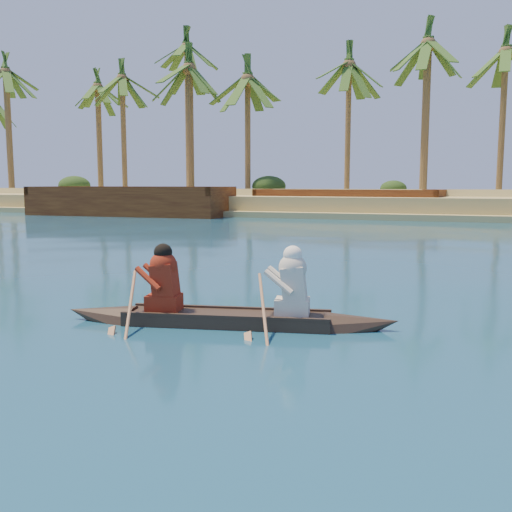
% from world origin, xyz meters
% --- Properties ---
extents(canoe, '(5.15, 1.63, 1.41)m').
position_xyz_m(canoe, '(-8.00, -4.00, 0.27)').
color(canoe, '#31241A').
rests_on(canoe, ground).
extents(barge_left, '(13.85, 4.93, 2.29)m').
position_xyz_m(barge_left, '(-25.95, 22.00, 0.80)').
color(barge_left, brown).
rests_on(barge_left, ground).
extents(barge_mid, '(12.75, 5.24, 2.07)m').
position_xyz_m(barge_mid, '(-12.00, 27.00, 0.73)').
color(barge_mid, brown).
rests_on(barge_mid, ground).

